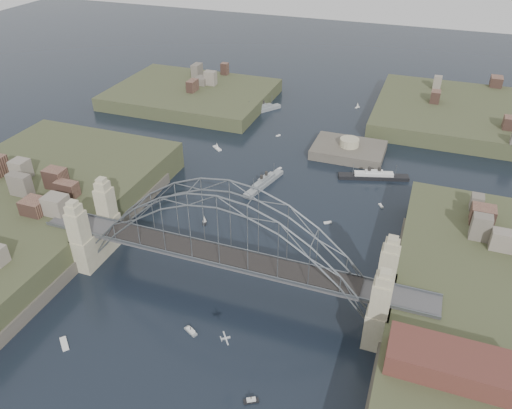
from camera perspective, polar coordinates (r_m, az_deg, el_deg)
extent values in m
plane|color=black|center=(107.21, -3.35, -9.43)|extent=(500.00, 500.00, 0.00)
cube|color=#4C4B4E|center=(102.00, -3.49, -6.11)|extent=(84.00, 6.00, 0.70)
cube|color=slate|center=(99.55, -4.18, -6.88)|extent=(84.00, 0.25, 0.50)
cube|color=slate|center=(103.81, -2.85, -4.90)|extent=(84.00, 0.25, 0.50)
cube|color=black|center=(101.66, -3.50, -5.87)|extent=(55.20, 5.20, 0.35)
cube|color=tan|center=(112.56, -19.49, -3.47)|extent=(3.40, 3.40, 17.70)
cube|color=tan|center=(118.80, -16.66, -0.83)|extent=(3.40, 3.40, 17.70)
cube|color=tan|center=(92.27, 13.88, -11.60)|extent=(3.40, 3.40, 17.70)
cube|color=tan|center=(99.79, 14.72, -7.75)|extent=(3.40, 3.40, 17.70)
cube|color=tan|center=(118.33, -17.64, -4.04)|extent=(4.08, 13.80, 8.00)
cube|color=tan|center=(99.23, 13.94, -11.68)|extent=(4.08, 13.80, 8.00)
cube|color=#3C4226|center=(135.64, -26.58, -2.15)|extent=(50.00, 90.00, 12.00)
cube|color=#4D473D|center=(122.28, -18.92, -4.75)|extent=(6.00, 70.00, 4.00)
cube|color=#4D473D|center=(101.33, 15.99, -13.32)|extent=(6.00, 70.00, 4.00)
cube|color=#3C4226|center=(202.04, -7.33, 11.86)|extent=(60.00, 45.00, 9.00)
cube|color=#3C4226|center=(196.40, 23.87, 8.73)|extent=(70.00, 55.00, 9.50)
cube|color=#4D473D|center=(161.02, 10.47, 5.51)|extent=(22.00, 16.00, 7.00)
cylinder|color=tan|center=(158.96, 10.64, 7.01)|extent=(6.00, 6.00, 2.40)
cube|color=#592D26|center=(85.79, 21.65, -16.60)|extent=(20.00, 8.00, 4.00)
cube|color=gray|center=(141.11, 0.90, 2.34)|extent=(6.43, 17.34, 1.54)
cube|color=gray|center=(140.53, 0.91, 2.74)|extent=(3.99, 9.65, 1.15)
cube|color=gray|center=(140.10, 0.91, 3.05)|extent=(2.28, 4.50, 0.77)
cylinder|color=black|center=(138.88, 0.64, 3.08)|extent=(0.83, 0.83, 1.54)
cylinder|color=black|center=(140.65, 1.19, 3.49)|extent=(0.83, 0.83, 1.54)
cylinder|color=slate|center=(136.12, -0.29, 2.33)|extent=(0.15, 0.15, 3.84)
cylinder|color=slate|center=(143.68, 2.05, 4.07)|extent=(0.15, 0.15, 3.84)
cube|color=gray|center=(189.57, 0.55, 10.66)|extent=(11.86, 15.13, 1.70)
cube|color=gray|center=(189.10, 0.55, 11.02)|extent=(6.90, 8.60, 1.27)
cube|color=gray|center=(188.74, 0.55, 11.29)|extent=(3.53, 4.19, 0.85)
cylinder|color=black|center=(187.84, 0.25, 11.43)|extent=(0.84, 0.84, 1.70)
cylinder|color=black|center=(189.10, 0.86, 11.57)|extent=(0.84, 0.84, 1.70)
cylinder|color=slate|center=(185.90, -0.77, 11.12)|extent=(0.17, 0.17, 4.25)
cylinder|color=slate|center=(191.29, 1.84, 11.75)|extent=(0.17, 0.17, 4.25)
cube|color=black|center=(148.45, 13.28, 3.04)|extent=(20.09, 8.37, 1.47)
cube|color=white|center=(147.92, 13.33, 3.41)|extent=(11.21, 5.13, 1.10)
cube|color=white|center=(147.53, 13.37, 3.69)|extent=(5.26, 2.88, 0.73)
cylinder|color=black|center=(146.98, 12.86, 3.93)|extent=(0.99, 0.99, 1.47)
cylinder|color=black|center=(147.49, 13.94, 3.88)|extent=(0.99, 0.99, 1.47)
cylinder|color=slate|center=(146.36, 11.06, 3.95)|extent=(0.15, 0.15, 3.66)
cylinder|color=slate|center=(148.51, 15.69, 3.73)|extent=(0.15, 0.15, 3.66)
cube|color=silver|center=(86.14, -3.49, -15.04)|extent=(1.42, 1.19, 0.28)
cube|color=silver|center=(86.10, -3.49, -15.02)|extent=(2.13, 2.64, 0.06)
cube|color=silver|center=(85.92, -4.02, -15.09)|extent=(0.72, 0.87, 0.35)
cube|color=white|center=(126.27, -5.91, -2.05)|extent=(1.69, 2.73, 0.45)
cylinder|color=slate|center=(125.68, -5.94, -1.65)|extent=(0.08, 0.08, 2.20)
cone|color=silver|center=(125.68, -5.94, -1.65)|extent=(1.36, 1.51, 1.92)
cube|color=white|center=(126.79, 8.19, -2.07)|extent=(2.03, 1.64, 0.45)
cube|color=white|center=(98.78, -7.48, -14.22)|extent=(3.14, 2.29, 0.45)
cube|color=white|center=(98.49, -7.49, -14.06)|extent=(2.00, 1.59, 0.40)
cylinder|color=black|center=(98.17, -7.51, -13.88)|extent=(0.16, 0.16, 0.70)
cube|color=white|center=(136.06, 14.11, -0.15)|extent=(1.57, 2.01, 0.45)
cube|color=white|center=(162.10, -4.47, 6.43)|extent=(3.93, 3.57, 0.45)
cylinder|color=slate|center=(161.63, -4.49, 6.76)|extent=(0.08, 0.08, 2.20)
cone|color=silver|center=(161.63, -4.49, 6.76)|extent=(1.59, 1.56, 1.92)
cube|color=white|center=(149.64, 2.67, 4.11)|extent=(1.26, 1.80, 0.45)
cube|color=white|center=(88.38, -0.56, -21.58)|extent=(2.61, 1.97, 0.45)
cube|color=white|center=(88.05, -0.56, -21.43)|extent=(1.67, 1.36, 0.40)
cylinder|color=black|center=(87.69, -0.56, -21.26)|extent=(0.16, 0.16, 0.70)
cube|color=white|center=(170.40, 2.55, 7.87)|extent=(1.33, 1.79, 0.45)
cube|color=white|center=(117.39, 16.16, -6.47)|extent=(1.73, 2.13, 0.45)
cylinder|color=slate|center=(116.75, 16.24, -6.07)|extent=(0.08, 0.08, 2.20)
cone|color=silver|center=(116.75, 16.24, -6.07)|extent=(1.52, 1.59, 1.92)
cube|color=white|center=(102.37, -21.09, -14.66)|extent=(3.33, 3.15, 0.45)
cube|color=white|center=(197.25, 11.52, 10.82)|extent=(1.64, 2.04, 0.45)
cylinder|color=slate|center=(196.87, 11.56, 11.11)|extent=(0.08, 0.08, 2.20)
cone|color=silver|center=(196.87, 11.56, 11.11)|extent=(1.51, 1.58, 1.92)
cube|color=white|center=(149.14, -14.72, 2.87)|extent=(2.18, 3.12, 0.45)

